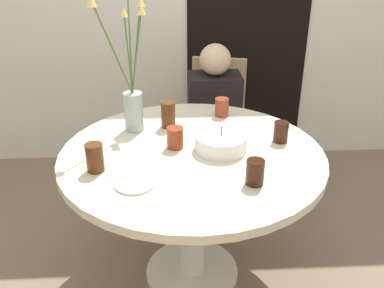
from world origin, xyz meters
TOP-DOWN VIEW (x-y plane):
  - ground_plane at (0.00, 0.00)m, footprint 16.00×16.00m
  - doorway_panel at (0.49, 1.38)m, footprint 0.90×0.01m
  - dining_table at (0.00, 0.00)m, footprint 1.25×1.25m
  - chair_right_flank at (0.23, 1.02)m, footprint 0.48×0.48m
  - birthday_cake at (0.14, 0.01)m, footprint 0.25×0.25m
  - flower_vase at (-0.29, 0.27)m, footprint 0.25×0.34m
  - side_plate at (-0.25, -0.28)m, footprint 0.17×0.17m
  - drink_glass_0 at (0.24, -0.30)m, footprint 0.08×0.08m
  - drink_glass_1 at (0.44, 0.09)m, footprint 0.07×0.07m
  - drink_glass_2 at (-0.08, 0.05)m, footprint 0.08×0.08m
  - drink_glass_3 at (-0.11, 0.29)m, footprint 0.07×0.07m
  - drink_glass_4 at (-0.42, -0.15)m, footprint 0.08×0.08m
  - drink_glass_5 at (0.19, 0.43)m, footprint 0.08×0.08m
  - person_boy at (0.19, 0.86)m, footprint 0.34×0.24m

SIDE VIEW (x-z plane):
  - ground_plane at x=0.00m, z-range 0.00..0.00m
  - person_boy at x=0.19m, z-range -0.03..1.02m
  - chair_right_flank at x=0.23m, z-range 0.05..0.95m
  - dining_table at x=0.00m, z-range 0.24..0.99m
  - side_plate at x=-0.25m, z-range 0.75..0.76m
  - birthday_cake at x=0.14m, z-range 0.73..0.85m
  - drink_glass_5 at x=0.19m, z-range 0.75..0.86m
  - drink_glass_1 at x=0.44m, z-range 0.75..0.86m
  - drink_glass_2 at x=-0.08m, z-range 0.75..0.86m
  - drink_glass_0 at x=0.24m, z-range 0.75..0.86m
  - drink_glass_4 at x=-0.42m, z-range 0.75..0.88m
  - drink_glass_3 at x=-0.11m, z-range 0.75..0.89m
  - flower_vase at x=-0.29m, z-range 0.60..1.32m
  - doorway_panel at x=0.49m, z-range 0.00..2.05m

